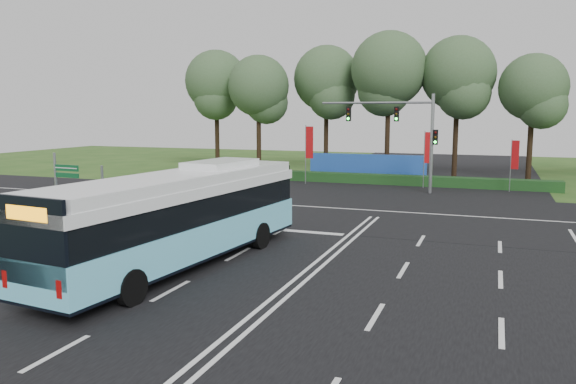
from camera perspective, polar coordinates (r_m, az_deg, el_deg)
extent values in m
plane|color=#284E1A|center=(21.63, 2.89, -7.20)|extent=(120.00, 120.00, 0.00)
cube|color=black|center=(21.62, 2.89, -7.15)|extent=(20.00, 120.00, 0.04)
cube|color=black|center=(33.01, 9.16, -1.93)|extent=(120.00, 14.00, 0.05)
cube|color=black|center=(25.86, -26.99, -5.47)|extent=(5.00, 18.00, 0.06)
cube|color=gray|center=(24.17, -23.10, -6.06)|extent=(0.25, 18.00, 0.12)
cube|color=#69D4F3|center=(21.15, -10.77, -4.42)|extent=(4.07, 13.32, 1.20)
cube|color=black|center=(21.27, -10.73, -5.86)|extent=(4.03, 13.25, 0.33)
cube|color=black|center=(20.94, -10.85, -1.50)|extent=(3.94, 13.12, 1.04)
cube|color=white|center=(20.85, -10.90, 0.27)|extent=(4.07, 13.32, 0.38)
cube|color=white|center=(20.80, -10.92, 1.32)|extent=(3.96, 12.80, 0.38)
cube|color=white|center=(22.99, -6.84, 2.86)|extent=(2.08, 3.44, 0.27)
cube|color=black|center=(16.33, -24.73, -4.60)|extent=(2.65, 0.39, 2.40)
cube|color=orange|center=(16.17, -25.00, -1.98)|extent=(1.53, 0.22, 0.38)
cylinder|color=black|center=(24.96, -7.97, -3.86)|extent=(0.42, 1.16, 1.14)
cylinder|color=black|center=(23.64, -2.79, -4.46)|extent=(0.42, 1.16, 1.14)
cylinder|color=black|center=(19.17, -21.41, -8.00)|extent=(0.42, 1.16, 1.14)
cylinder|color=black|center=(17.41, -15.60, -9.34)|extent=(0.42, 1.16, 1.14)
cylinder|color=gray|center=(28.77, -18.27, -0.57)|extent=(0.13, 0.13, 3.16)
cube|color=black|center=(28.56, -18.54, 0.54)|extent=(0.26, 0.18, 0.36)
sphere|color=#19F233|center=(28.48, -18.67, 0.52)|extent=(0.13, 0.13, 0.13)
cylinder|color=gray|center=(28.36, -22.45, -0.18)|extent=(0.12, 0.12, 3.85)
cube|color=#0D4925|center=(27.70, -21.59, 2.29)|extent=(1.44, 0.19, 0.29)
cube|color=#0D4925|center=(27.73, -21.55, 1.60)|extent=(1.44, 0.19, 0.21)
cube|color=white|center=(27.67, -21.63, 2.28)|extent=(1.34, 0.13, 0.04)
cylinder|color=gray|center=(44.78, 1.80, 3.79)|extent=(0.07, 0.07, 4.73)
cube|color=#AF0F12|center=(44.55, 2.20, 5.05)|extent=(0.63, 0.14, 2.52)
cylinder|color=gray|center=(43.60, 13.65, 3.20)|extent=(0.07, 0.07, 4.35)
cube|color=#AF0F12|center=(43.55, 14.11, 4.39)|extent=(0.58, 0.14, 2.32)
cylinder|color=gray|center=(43.26, 21.68, 2.48)|extent=(0.06, 0.06, 3.83)
cube|color=#AF0F12|center=(43.11, 22.09, 3.52)|extent=(0.50, 0.20, 2.04)
cylinder|color=gray|center=(40.70, 14.38, 4.72)|extent=(0.24, 0.24, 7.00)
cylinder|color=gray|center=(41.26, 8.93, 8.94)|extent=(8.00, 0.16, 0.16)
cube|color=black|center=(40.98, 10.98, 7.78)|extent=(0.32, 0.28, 1.05)
cube|color=black|center=(41.69, 6.19, 7.88)|extent=(0.32, 0.28, 1.05)
cube|color=black|center=(40.65, 14.76, 5.41)|extent=(0.32, 0.28, 1.05)
cube|color=#163C18|center=(45.16, 12.26, 1.14)|extent=(22.00, 1.20, 0.80)
cube|color=#204DAE|center=(48.24, 8.00, 2.51)|extent=(10.00, 0.30, 2.20)
cylinder|color=black|center=(57.32, -7.22, 6.48)|extent=(0.44, 0.44, 8.37)
sphere|color=#3D5833|center=(57.39, -7.31, 11.10)|extent=(6.17, 6.17, 6.17)
cylinder|color=black|center=(53.42, -2.99, 6.11)|extent=(0.44, 0.44, 7.78)
sphere|color=#3D5833|center=(53.45, -3.02, 10.72)|extent=(5.73, 5.73, 5.73)
cylinder|color=black|center=(54.43, 3.90, 6.51)|extent=(0.44, 0.44, 8.48)
sphere|color=#3D5833|center=(54.51, 3.94, 11.44)|extent=(6.25, 6.25, 6.25)
cylinder|color=black|center=(51.10, 10.08, 6.61)|extent=(0.44, 0.44, 9.02)
sphere|color=#3D5833|center=(51.23, 10.22, 12.19)|extent=(6.65, 6.65, 6.65)
cylinder|color=black|center=(51.15, 16.68, 6.16)|extent=(0.44, 0.44, 8.61)
sphere|color=#3D5833|center=(51.24, 16.90, 11.48)|extent=(6.34, 6.34, 6.34)
cylinder|color=black|center=(50.36, 23.40, 5.11)|extent=(0.44, 0.44, 7.37)
sphere|color=#3D5833|center=(50.36, 23.66, 9.74)|extent=(5.43, 5.43, 5.43)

